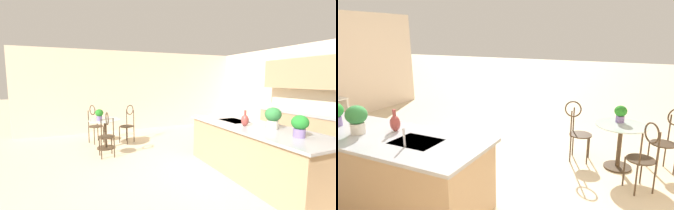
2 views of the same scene
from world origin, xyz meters
The scene contains 10 objects.
ground_plane centered at (0.00, 0.00, 0.00)m, with size 40.00×40.00×0.00m, color beige.
kitchen_island centered at (0.30, 0.85, 0.46)m, with size 2.80×1.06×0.92m.
bistro_table centered at (-2.36, -1.45, 0.45)m, with size 0.80×0.80×0.74m.
chair_near_window centered at (-3.04, -1.66, 0.57)m, with size 0.52×0.51×1.04m.
chair_by_island centered at (-1.67, -1.50, 0.57)m, with size 0.49×0.40×1.04m.
chair_toward_desk centered at (-2.71, -0.80, 0.57)m, with size 0.53×0.53×1.04m.
sink_faucet centered at (-0.25, 1.03, 1.03)m, with size 0.02×0.02×0.22m, color #B2B5BA.
potted_plant_on_table centered at (-2.32, -1.59, 0.90)m, with size 0.20×0.20×0.28m.
potted_plant_counter_near centered at (0.60, 0.95, 1.13)m, with size 0.26×0.26×0.37m.
vase_on_counter centered at (0.25, 0.68, 1.03)m, with size 0.13×0.13×0.29m.
Camera 2 is at (-2.56, 3.27, 2.16)m, focal length 30.80 mm.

